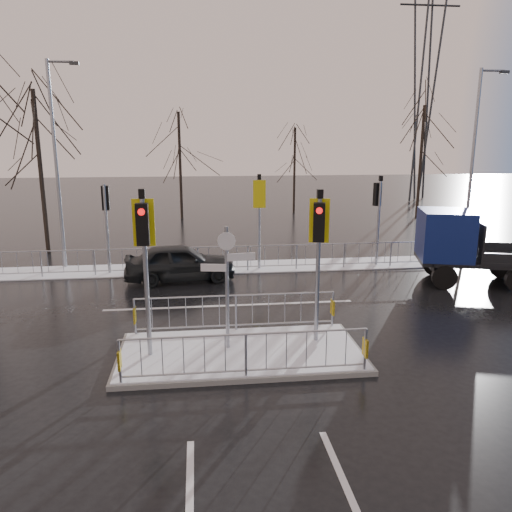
{
  "coord_description": "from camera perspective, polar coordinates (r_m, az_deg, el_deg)",
  "views": [
    {
      "loc": [
        -0.97,
        -11.44,
        5.26
      ],
      "look_at": [
        0.75,
        3.05,
        1.8
      ],
      "focal_mm": 35.0,
      "sensor_mm": 36.0,
      "label": 1
    }
  ],
  "objects": [
    {
      "name": "pylon_wires",
      "position": [
        45.49,
        17.49,
        20.06
      ],
      "size": [
        70.0,
        2.38,
        19.97
      ],
      "color": "#2D3033",
      "rests_on": "ground"
    },
    {
      "name": "tree_far_a",
      "position": [
        33.46,
        -8.74,
        12.45
      ],
      "size": [
        3.75,
        3.75,
        7.08
      ],
      "color": "black",
      "rests_on": "ground"
    },
    {
      "name": "car_far_lane",
      "position": [
        18.96,
        -8.65,
        -0.72
      ],
      "size": [
        4.27,
        2.06,
        1.41
      ],
      "primitive_type": "imported",
      "rotation": [
        0.0,
        0.0,
        1.67
      ],
      "color": "black",
      "rests_on": "ground"
    },
    {
      "name": "traffic_island",
      "position": [
        12.48,
        -1.85,
        -9.63
      ],
      "size": [
        6.0,
        3.04,
        4.15
      ],
      "color": "slate",
      "rests_on": "ground"
    },
    {
      "name": "tree_far_b",
      "position": [
        36.14,
        4.45,
        11.59
      ],
      "size": [
        3.25,
        3.25,
        6.14
      ],
      "color": "black",
      "rests_on": "ground"
    },
    {
      "name": "street_lamp_left",
      "position": [
        21.65,
        -21.74,
        10.38
      ],
      "size": [
        1.25,
        0.18,
        8.2
      ],
      "color": "#92969F",
      "rests_on": "ground"
    },
    {
      "name": "flatbed_truck",
      "position": [
        19.82,
        23.04,
        1.14
      ],
      "size": [
        6.18,
        3.63,
        2.7
      ],
      "color": "black",
      "rests_on": "ground"
    },
    {
      "name": "far_kerb_fixtures",
      "position": [
        20.03,
        -3.0,
        1.1
      ],
      "size": [
        18.0,
        0.65,
        3.83
      ],
      "color": "#92969F",
      "rests_on": "ground"
    },
    {
      "name": "tree_near_b",
      "position": [
        24.95,
        -23.68,
        11.99
      ],
      "size": [
        4.0,
        4.0,
        7.55
      ],
      "color": "black",
      "rests_on": "ground"
    },
    {
      "name": "street_lamp_right",
      "position": [
        23.06,
        23.67,
        10.08
      ],
      "size": [
        1.25,
        0.18,
        8.0
      ],
      "color": "#92969F",
      "rests_on": "ground"
    },
    {
      "name": "tree_far_c",
      "position": [
        35.73,
        18.46,
        12.5
      ],
      "size": [
        4.0,
        4.0,
        7.55
      ],
      "color": "black",
      "rests_on": "ground"
    },
    {
      "name": "snow_verge",
      "position": [
        20.74,
        -3.87,
        -1.33
      ],
      "size": [
        30.0,
        2.0,
        0.04
      ],
      "primitive_type": "cube",
      "color": "white",
      "rests_on": "ground"
    },
    {
      "name": "ground",
      "position": [
        12.63,
        -1.78,
        -11.28
      ],
      "size": [
        120.0,
        120.0,
        0.0
      ],
      "primitive_type": "plane",
      "color": "black",
      "rests_on": "ground"
    },
    {
      "name": "lane_markings",
      "position": [
        12.33,
        -1.64,
        -11.9
      ],
      "size": [
        8.0,
        11.38,
        0.01
      ],
      "color": "silver",
      "rests_on": "ground"
    }
  ]
}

